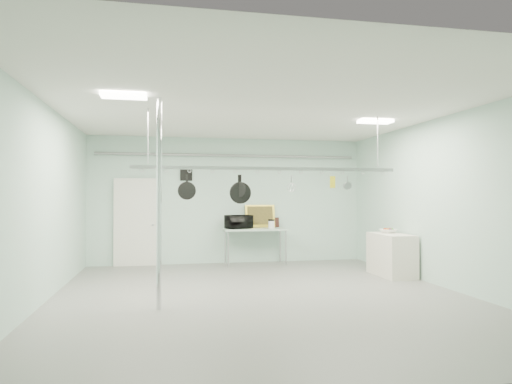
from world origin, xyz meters
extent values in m
plane|color=gray|center=(0.00, 0.00, 0.00)|extent=(8.00, 8.00, 0.00)
cube|color=silver|center=(0.00, 0.00, 3.19)|extent=(7.00, 8.00, 0.02)
cube|color=#ABCDBE|center=(0.00, 3.99, 1.60)|extent=(7.00, 0.02, 3.20)
cube|color=#ABCDBE|center=(3.49, 0.00, 1.60)|extent=(0.02, 8.00, 3.20)
cube|color=silver|center=(-2.30, 3.94, 1.05)|extent=(1.10, 0.10, 2.20)
cube|color=black|center=(-1.10, 3.97, 2.25)|extent=(0.30, 0.04, 0.30)
cylinder|color=gray|center=(0.00, 3.90, 2.75)|extent=(6.60, 0.07, 0.07)
cylinder|color=silver|center=(-1.70, -0.60, 1.60)|extent=(0.08, 0.08, 3.20)
cube|color=#9BB7A7|center=(0.60, 3.60, 0.88)|extent=(1.60, 0.70, 0.05)
cylinder|color=#B7B7BC|center=(-0.12, 3.32, 0.43)|extent=(0.04, 0.04, 0.86)
cylinder|color=#B7B7BC|center=(-0.12, 3.88, 0.43)|extent=(0.04, 0.04, 0.86)
cylinder|color=#B7B7BC|center=(1.32, 3.32, 0.43)|extent=(0.04, 0.04, 0.86)
cylinder|color=#B7B7BC|center=(1.32, 3.88, 0.43)|extent=(0.04, 0.04, 0.86)
cube|color=silver|center=(3.15, 1.40, 0.45)|extent=(0.60, 1.20, 0.90)
cube|color=#B7B7BC|center=(0.20, 0.30, 2.20)|extent=(4.80, 0.06, 0.06)
cylinder|color=#B7B7BC|center=(-1.90, 0.30, 2.70)|extent=(0.02, 0.02, 0.94)
cylinder|color=#B7B7BC|center=(2.30, 0.30, 2.70)|extent=(0.02, 0.02, 0.94)
cube|color=white|center=(-2.20, -0.80, 3.16)|extent=(0.65, 0.30, 0.05)
cube|color=white|center=(2.40, 0.60, 3.16)|extent=(0.65, 0.30, 0.05)
imported|color=black|center=(0.18, 3.55, 1.07)|extent=(0.71, 0.60, 0.33)
cylinder|color=white|center=(0.98, 3.43, 1.00)|extent=(0.17, 0.17, 0.19)
cube|color=gold|center=(0.79, 3.90, 1.20)|extent=(0.79, 0.17, 0.58)
cube|color=black|center=(1.14, 3.90, 1.03)|extent=(0.31, 0.10, 0.25)
imported|color=white|center=(3.20, 1.64, 0.94)|extent=(0.47, 0.47, 0.09)
camera|label=1|loc=(-1.60, -7.63, 1.70)|focal=32.00mm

